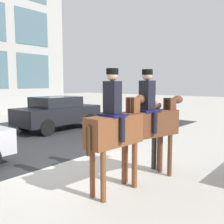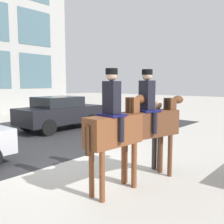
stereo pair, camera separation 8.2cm
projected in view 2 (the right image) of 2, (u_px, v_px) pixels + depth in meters
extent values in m
plane|color=beige|center=(73.00, 167.00, 6.76)|extent=(80.00, 80.00, 0.00)
cube|color=slate|center=(36.00, 71.00, 20.11)|extent=(2.87, 0.02, 2.72)
cube|color=slate|center=(35.00, 28.00, 19.73)|extent=(2.87, 0.02, 2.72)
cube|color=brown|center=(114.00, 130.00, 5.05)|extent=(1.33, 0.54, 0.60)
cylinder|color=brown|center=(124.00, 162.00, 5.57)|extent=(0.11, 0.11, 1.00)
cylinder|color=brown|center=(134.00, 165.00, 5.36)|extent=(0.11, 0.11, 1.00)
cylinder|color=brown|center=(92.00, 172.00, 4.92)|extent=(0.11, 0.11, 1.00)
cylinder|color=brown|center=(102.00, 176.00, 4.70)|extent=(0.11, 0.11, 1.00)
cube|color=brown|center=(132.00, 110.00, 5.41)|extent=(0.22, 0.26, 0.56)
cube|color=#382314|center=(129.00, 110.00, 5.32)|extent=(0.05, 0.08, 0.50)
ellipsoid|color=brown|center=(141.00, 99.00, 5.58)|extent=(0.36, 0.22, 0.21)
cube|color=silver|center=(144.00, 98.00, 5.65)|extent=(0.13, 0.06, 0.08)
cylinder|color=#382314|center=(87.00, 141.00, 4.58)|extent=(0.09, 0.09, 0.55)
cube|color=#14144C|center=(112.00, 115.00, 4.97)|extent=(0.43, 0.51, 0.05)
cube|color=black|center=(112.00, 97.00, 4.93)|extent=(0.24, 0.34, 0.64)
sphere|color=#D1A889|center=(112.00, 75.00, 4.88)|extent=(0.22, 0.22, 0.22)
cylinder|color=black|center=(112.00, 71.00, 4.87)|extent=(0.24, 0.24, 0.12)
cylinder|color=black|center=(102.00, 126.00, 5.19)|extent=(0.11, 0.11, 0.48)
cylinder|color=black|center=(121.00, 130.00, 4.80)|extent=(0.11, 0.11, 0.48)
cube|color=#59331E|center=(149.00, 124.00, 5.74)|extent=(1.62, 0.83, 0.59)
cylinder|color=#59331E|center=(161.00, 153.00, 6.27)|extent=(0.11, 0.11, 1.03)
cylinder|color=#59331E|center=(170.00, 155.00, 6.02)|extent=(0.11, 0.11, 1.03)
cylinder|color=#59331E|center=(125.00, 160.00, 5.65)|extent=(0.11, 0.11, 1.03)
cylinder|color=#59331E|center=(134.00, 164.00, 5.39)|extent=(0.11, 0.11, 1.03)
cube|color=#59331E|center=(170.00, 108.00, 6.09)|extent=(0.26, 0.29, 0.49)
cube|color=black|center=(166.00, 107.00, 6.02)|extent=(0.06, 0.09, 0.44)
ellipsoid|color=#59331E|center=(178.00, 100.00, 6.23)|extent=(0.37, 0.28, 0.20)
cube|color=silver|center=(181.00, 99.00, 6.28)|extent=(0.13, 0.08, 0.08)
cylinder|color=black|center=(120.00, 132.00, 5.30)|extent=(0.09, 0.09, 0.55)
cube|color=#14144C|center=(147.00, 110.00, 5.66)|extent=(0.57, 0.58, 0.05)
cube|color=black|center=(147.00, 95.00, 5.62)|extent=(0.30, 0.37, 0.65)
sphere|color=#D1A889|center=(147.00, 76.00, 5.57)|extent=(0.22, 0.22, 0.22)
cylinder|color=black|center=(147.00, 72.00, 5.57)|extent=(0.24, 0.24, 0.12)
cylinder|color=black|center=(139.00, 120.00, 5.91)|extent=(0.11, 0.11, 0.47)
cylinder|color=black|center=(155.00, 123.00, 5.47)|extent=(0.11, 0.11, 0.47)
cylinder|color=#332D28|center=(160.00, 153.00, 6.43)|extent=(0.13, 0.13, 0.93)
cylinder|color=#332D28|center=(154.00, 152.00, 6.53)|extent=(0.13, 0.13, 0.93)
cube|color=#332D28|center=(158.00, 122.00, 6.39)|extent=(0.22, 0.40, 0.66)
sphere|color=#D1A889|center=(158.00, 105.00, 6.34)|extent=(0.20, 0.20, 0.20)
cube|color=#332D28|center=(159.00, 116.00, 6.04)|extent=(0.55, 0.10, 0.09)
cone|color=orange|center=(151.00, 118.00, 5.78)|extent=(0.18, 0.05, 0.04)
cube|color=black|center=(60.00, 114.00, 12.20)|extent=(4.12, 1.86, 0.76)
cube|color=black|center=(58.00, 102.00, 12.05)|extent=(2.06, 1.64, 0.49)
cylinder|color=black|center=(91.00, 121.00, 12.65)|extent=(0.72, 0.22, 0.72)
cylinder|color=black|center=(69.00, 118.00, 13.76)|extent=(0.72, 0.22, 0.72)
cylinder|color=black|center=(48.00, 128.00, 10.73)|extent=(0.72, 0.22, 0.72)
cylinder|color=black|center=(27.00, 123.00, 11.84)|extent=(0.72, 0.22, 0.72)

